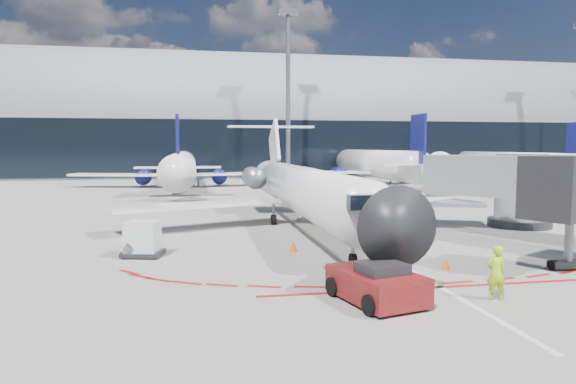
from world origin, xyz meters
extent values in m
plane|color=slate|center=(0.00, 0.00, 0.00)|extent=(260.00, 260.00, 0.00)
cube|color=silver|center=(0.00, 2.00, 0.01)|extent=(0.25, 40.00, 0.01)
cube|color=maroon|center=(0.00, -11.50, 0.01)|extent=(14.00, 0.25, 0.01)
cube|color=gray|center=(0.00, 65.00, 5.00)|extent=(150.00, 24.00, 10.00)
cylinder|color=gray|center=(0.00, 65.00, 10.00)|extent=(150.00, 24.00, 24.00)
cube|color=black|center=(0.00, 52.95, 5.00)|extent=(150.00, 0.20, 9.00)
cube|color=gray|center=(9.00, -4.50, 3.60)|extent=(8.22, 12.61, 2.30)
cube|color=black|center=(5.95, -10.24, 3.60)|extent=(3.86, 3.44, 2.60)
cylinder|color=slate|center=(6.75, -9.84, 1.20)|extent=(0.36, 0.36, 2.40)
cube|color=black|center=(6.75, -9.84, 0.22)|extent=(1.60, 0.60, 0.30)
cylinder|color=gray|center=(12.05, 1.24, 2.40)|extent=(3.20, 3.20, 4.80)
cylinder|color=black|center=(12.05, 1.24, 0.25)|extent=(4.00, 4.00, 0.50)
cylinder|color=slate|center=(5.00, 48.00, 12.50)|extent=(0.70, 0.70, 25.00)
cylinder|color=white|center=(-2.23, 2.19, 2.52)|extent=(2.90, 23.64, 2.90)
cone|color=black|center=(-2.23, -11.14, 2.52)|extent=(2.90, 3.01, 2.90)
cone|color=white|center=(-2.23, 15.94, 2.52)|extent=(2.90, 3.87, 2.90)
cube|color=black|center=(-2.23, -9.42, 3.12)|extent=(1.83, 1.50, 0.59)
cube|color=white|center=(-8.89, 3.80, 1.56)|extent=(11.51, 6.82, 0.33)
cube|color=white|center=(4.43, 3.80, 1.56)|extent=(11.51, 6.82, 0.33)
cube|color=white|center=(-2.23, 14.87, 5.10)|extent=(0.27, 5.04, 5.13)
cube|color=white|center=(-2.23, 17.12, 7.04)|extent=(7.74, 1.72, 0.17)
cylinder|color=slate|center=(-4.43, 11.64, 2.79)|extent=(1.61, 3.65, 1.61)
cylinder|color=slate|center=(-0.03, 11.64, 2.79)|extent=(1.61, 3.65, 1.61)
cylinder|color=black|center=(-2.23, -7.70, 0.30)|extent=(0.24, 0.60, 0.60)
cylinder|color=black|center=(-3.84, 4.87, 0.34)|extent=(0.32, 0.69, 0.69)
cylinder|color=black|center=(-0.62, 4.87, 0.34)|extent=(0.32, 0.69, 0.69)
cylinder|color=slate|center=(-2.23, -7.70, 0.59)|extent=(0.19, 0.19, 1.18)
cube|color=#590C11|center=(-2.99, -12.75, 0.58)|extent=(2.90, 3.81, 0.95)
cube|color=black|center=(-2.91, -13.06, 1.22)|extent=(1.75, 1.60, 0.37)
cylinder|color=slate|center=(-3.57, -10.49, 0.37)|extent=(0.79, 2.70, 0.11)
cylinder|color=black|center=(-3.68, -14.13, 0.34)|extent=(0.46, 0.73, 0.68)
cylinder|color=black|center=(-1.73, -13.63, 0.34)|extent=(0.46, 0.73, 0.68)
cylinder|color=black|center=(-4.26, -11.87, 0.34)|extent=(0.46, 0.73, 0.68)
cylinder|color=black|center=(-2.31, -11.37, 0.34)|extent=(0.46, 0.73, 0.68)
imported|color=#AFDD17|center=(1.11, -13.33, 0.96)|extent=(0.73, 0.51, 1.92)
cube|color=black|center=(-11.56, -3.89, 0.16)|extent=(2.13, 1.92, 0.20)
cube|color=silver|center=(-11.56, -3.89, 0.98)|extent=(1.73, 1.66, 1.46)
cylinder|color=black|center=(-12.41, -4.30, 0.09)|extent=(0.13, 0.20, 0.18)
cylinder|color=black|center=(-10.99, -4.64, 0.09)|extent=(0.13, 0.20, 0.18)
cylinder|color=black|center=(-12.13, -3.15, 0.09)|extent=(0.13, 0.20, 0.18)
cylinder|color=black|center=(-10.72, -3.49, 0.09)|extent=(0.13, 0.20, 0.18)
cone|color=#F55705|center=(-4.22, -4.14, 0.28)|extent=(0.40, 0.40, 0.56)
cone|color=#F55705|center=(1.58, -8.90, 0.24)|extent=(0.35, 0.35, 0.49)
camera|label=1|loc=(-9.04, -29.09, 5.31)|focal=32.00mm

